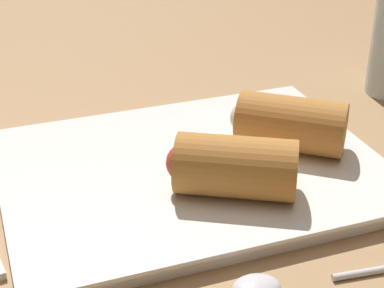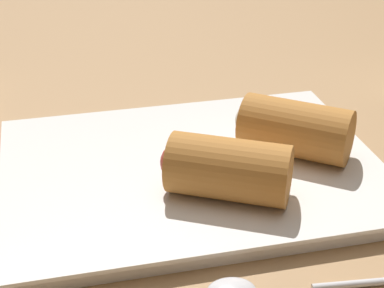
{
  "view_description": "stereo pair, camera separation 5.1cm",
  "coord_description": "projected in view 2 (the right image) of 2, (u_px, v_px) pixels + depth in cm",
  "views": [
    {
      "loc": [
        -14.58,
        -43.61,
        29.92
      ],
      "look_at": [
        0.92,
        -0.67,
        5.37
      ],
      "focal_mm": 60.0,
      "sensor_mm": 36.0,
      "label": 1
    },
    {
      "loc": [
        -9.65,
        -45.08,
        29.92
      ],
      "look_at": [
        0.92,
        -0.67,
        5.37
      ],
      "focal_mm": 60.0,
      "sensor_mm": 36.0,
      "label": 2
    }
  ],
  "objects": [
    {
      "name": "serving_plate",
      "position": [
        192.0,
        172.0,
        0.53
      ],
      "size": [
        30.86,
        23.68,
        1.5
      ],
      "color": "white",
      "rests_on": "table_surface"
    },
    {
      "name": "table_surface",
      "position": [
        180.0,
        187.0,
        0.54
      ],
      "size": [
        180.0,
        140.0,
        2.0
      ],
      "color": "#A87F54",
      "rests_on": "ground"
    },
    {
      "name": "roll_front_right",
      "position": [
        223.0,
        168.0,
        0.48
      ],
      "size": [
        10.11,
        8.41,
        4.69
      ],
      "color": "#B77533",
      "rests_on": "serving_plate"
    },
    {
      "name": "spoon",
      "position": [
        275.0,
        288.0,
        0.41
      ],
      "size": [
        17.58,
        3.32,
        1.11
      ],
      "color": "silver",
      "rests_on": "table_surface"
    },
    {
      "name": "roll_front_left",
      "position": [
        290.0,
        128.0,
        0.53
      ],
      "size": [
        9.96,
        9.19,
        4.69
      ],
      "color": "#B77533",
      "rests_on": "serving_plate"
    }
  ]
}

